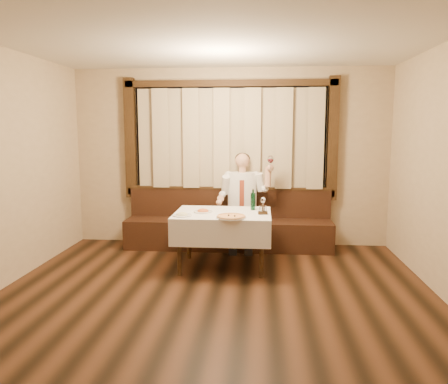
# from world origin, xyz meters

# --- Properties ---
(room) EXTENTS (5.01, 6.01, 2.81)m
(room) POSITION_xyz_m (-0.00, 0.97, 1.50)
(room) COLOR black
(room) RESTS_ON ground
(banquette) EXTENTS (3.20, 0.61, 0.94)m
(banquette) POSITION_xyz_m (0.00, 2.72, 0.31)
(banquette) COLOR black
(banquette) RESTS_ON ground
(dining_table) EXTENTS (1.27, 0.97, 0.76)m
(dining_table) POSITION_xyz_m (0.00, 1.70, 0.65)
(dining_table) COLOR black
(dining_table) RESTS_ON ground
(pizza) EXTENTS (0.38, 0.38, 0.04)m
(pizza) POSITION_xyz_m (0.14, 1.34, 0.77)
(pizza) COLOR white
(pizza) RESTS_ON dining_table
(pasta_red) EXTENTS (0.25, 0.25, 0.09)m
(pasta_red) POSITION_xyz_m (-0.26, 1.68, 0.79)
(pasta_red) COLOR white
(pasta_red) RESTS_ON dining_table
(pasta_cream) EXTENTS (0.24, 0.24, 0.08)m
(pasta_cream) POSITION_xyz_m (-0.49, 1.42, 0.79)
(pasta_cream) COLOR white
(pasta_cream) RESTS_ON dining_table
(green_bottle) EXTENTS (0.06, 0.06, 0.29)m
(green_bottle) POSITION_xyz_m (0.40, 1.91, 0.88)
(green_bottle) COLOR #0E4425
(green_bottle) RESTS_ON dining_table
(table_wine_glass) EXTENTS (0.07, 0.07, 0.19)m
(table_wine_glass) POSITION_xyz_m (0.53, 1.86, 0.89)
(table_wine_glass) COLOR white
(table_wine_glass) RESTS_ON dining_table
(cruet_caddy) EXTENTS (0.13, 0.08, 0.13)m
(cruet_caddy) POSITION_xyz_m (0.53, 1.61, 0.80)
(cruet_caddy) COLOR black
(cruet_caddy) RESTS_ON dining_table
(seated_man) EXTENTS (0.84, 0.62, 1.49)m
(seated_man) POSITION_xyz_m (0.22, 2.63, 0.86)
(seated_man) COLOR black
(seated_man) RESTS_ON ground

